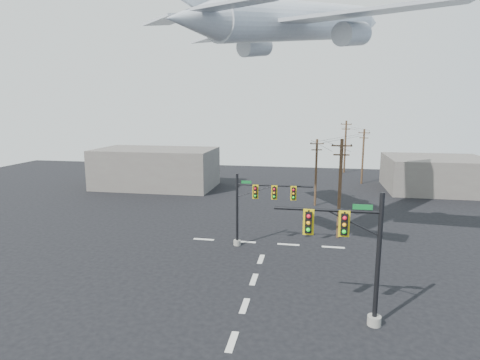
% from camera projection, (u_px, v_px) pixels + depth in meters
% --- Properties ---
extents(ground, '(120.00, 120.00, 0.00)m').
position_uv_depth(ground, '(245.00, 306.00, 25.33)').
color(ground, black).
rests_on(ground, ground).
extents(lane_markings, '(14.00, 21.20, 0.01)m').
position_uv_depth(lane_markings, '(256.00, 272.00, 30.49)').
color(lane_markings, beige).
rests_on(lane_markings, ground).
extents(signal_mast_near, '(6.26, 0.86, 7.83)m').
position_uv_depth(signal_mast_near, '(356.00, 256.00, 22.54)').
color(signal_mast_near, gray).
rests_on(signal_mast_near, ground).
extents(signal_mast_far, '(6.98, 0.72, 6.58)m').
position_uv_depth(signal_mast_far, '(256.00, 206.00, 35.42)').
color(signal_mast_far, gray).
rests_on(signal_mast_far, ground).
extents(utility_pole_a, '(1.90, 0.32, 9.48)m').
position_uv_depth(utility_pole_a, '(340.00, 187.00, 37.69)').
color(utility_pole_a, '#47301E').
rests_on(utility_pole_a, ground).
extents(utility_pole_b, '(1.69, 0.48, 8.44)m').
position_uv_depth(utility_pole_b, '(316.00, 171.00, 50.21)').
color(utility_pole_b, '#47301E').
rests_on(utility_pole_b, ground).
extents(utility_pole_c, '(1.77, 0.63, 8.87)m').
position_uv_depth(utility_pole_c, '(363.00, 155.00, 64.61)').
color(utility_pole_c, '#47301E').
rests_on(utility_pole_c, ground).
extents(utility_pole_d, '(1.99, 0.70, 9.82)m').
position_uv_depth(utility_pole_d, '(345.00, 146.00, 75.46)').
color(utility_pole_d, '#47301E').
rests_on(utility_pole_d, ground).
extents(power_lines, '(9.09, 39.69, 0.66)m').
position_uv_depth(power_lines, '(343.00, 137.00, 56.05)').
color(power_lines, black).
extents(airliner, '(23.54, 25.91, 7.51)m').
position_uv_depth(airliner, '(301.00, 22.00, 33.52)').
color(airliner, silver).
extents(building_left, '(18.00, 10.00, 6.00)m').
position_uv_depth(building_left, '(156.00, 168.00, 62.20)').
color(building_left, '#605C54').
rests_on(building_left, ground).
extents(building_right, '(14.00, 12.00, 5.00)m').
position_uv_depth(building_right, '(435.00, 174.00, 59.67)').
color(building_right, '#605C54').
rests_on(building_right, ground).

